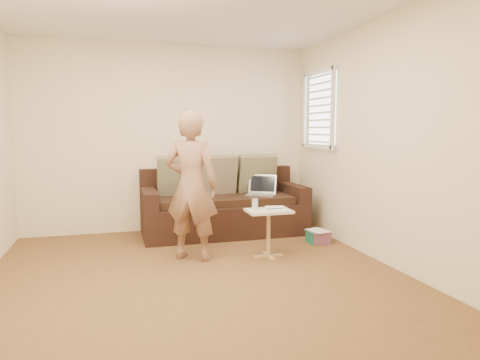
{
  "coord_description": "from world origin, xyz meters",
  "views": [
    {
      "loc": [
        -0.74,
        -3.94,
        1.43
      ],
      "look_at": [
        0.8,
        1.4,
        0.78
      ],
      "focal_mm": 32.57,
      "sensor_mm": 36.0,
      "label": 1
    }
  ],
  "objects": [
    {
      "name": "floor",
      "position": [
        0.0,
        0.0,
        0.0
      ],
      "size": [
        4.5,
        4.5,
        0.0
      ],
      "primitive_type": "plane",
      "color": "brown",
      "rests_on": "ground"
    },
    {
      "name": "wall_back",
      "position": [
        0.0,
        2.25,
        1.3
      ],
      "size": [
        4.0,
        0.0,
        4.0
      ],
      "primitive_type": "plane",
      "rotation": [
        1.57,
        0.0,
        0.0
      ],
      "color": "beige",
      "rests_on": "ground"
    },
    {
      "name": "wall_front",
      "position": [
        0.0,
        -2.25,
        1.3
      ],
      "size": [
        4.0,
        0.0,
        4.0
      ],
      "primitive_type": "plane",
      "rotation": [
        -1.57,
        0.0,
        0.0
      ],
      "color": "beige",
      "rests_on": "ground"
    },
    {
      "name": "wall_right",
      "position": [
        2.0,
        0.0,
        1.3
      ],
      "size": [
        0.0,
        4.5,
        4.5
      ],
      "primitive_type": "plane",
      "rotation": [
        1.57,
        0.0,
        -1.57
      ],
      "color": "beige",
      "rests_on": "ground"
    },
    {
      "name": "window_blinds",
      "position": [
        1.95,
        1.5,
        1.7
      ],
      "size": [
        0.12,
        0.88,
        1.08
      ],
      "primitive_type": null,
      "color": "white",
      "rests_on": "wall_right"
    },
    {
      "name": "sofa",
      "position": [
        0.68,
        1.77,
        0.42
      ],
      "size": [
        2.2,
        0.95,
        0.85
      ],
      "primitive_type": null,
      "color": "black",
      "rests_on": "ground"
    },
    {
      "name": "pillow_left",
      "position": [
        0.08,
        1.98,
        0.79
      ],
      "size": [
        0.55,
        0.29,
        0.57
      ],
      "primitive_type": null,
      "rotation": [
        0.28,
        0.0,
        0.0
      ],
      "color": "#6E6951",
      "rests_on": "sofa"
    },
    {
      "name": "pillow_mid",
      "position": [
        0.63,
        1.97,
        0.79
      ],
      "size": [
        0.55,
        0.27,
        0.57
      ],
      "primitive_type": null,
      "rotation": [
        0.24,
        0.0,
        0.0
      ],
      "color": "#6C5F4D",
      "rests_on": "sofa"
    },
    {
      "name": "pillow_right",
      "position": [
        1.23,
        2.01,
        0.79
      ],
      "size": [
        0.55,
        0.28,
        0.57
      ],
      "primitive_type": null,
      "rotation": [
        0.26,
        0.0,
        0.0
      ],
      "color": "#6E6951",
      "rests_on": "sofa"
    },
    {
      "name": "laptop_silver",
      "position": [
        1.19,
        1.7,
        0.52
      ],
      "size": [
        0.49,
        0.45,
        0.26
      ],
      "primitive_type": null,
      "rotation": [
        0.0,
        0.0,
        -0.56
      ],
      "color": "#B7BABC",
      "rests_on": "sofa"
    },
    {
      "name": "laptop_white",
      "position": [
        0.32,
        1.72,
        0.52
      ],
      "size": [
        0.4,
        0.35,
        0.24
      ],
      "primitive_type": null,
      "rotation": [
        0.0,
        0.0,
        0.43
      ],
      "color": "white",
      "rests_on": "sofa"
    },
    {
      "name": "person",
      "position": [
        0.05,
        0.71,
        0.82
      ],
      "size": [
        0.72,
        0.65,
        1.63
      ],
      "primitive_type": "imported",
      "rotation": [
        0.0,
        0.0,
        2.61
      ],
      "color": "#8D5E4C",
      "rests_on": "ground"
    },
    {
      "name": "side_table",
      "position": [
        0.89,
        0.55,
        0.27
      ],
      "size": [
        0.49,
        0.34,
        0.54
      ],
      "primitive_type": null,
      "color": "silver",
      "rests_on": "ground"
    },
    {
      "name": "drinking_glass",
      "position": [
        0.75,
        0.63,
        0.6
      ],
      "size": [
        0.07,
        0.07,
        0.12
      ],
      "primitive_type": null,
      "color": "silver",
      "rests_on": "side_table"
    },
    {
      "name": "scissors",
      "position": [
        0.96,
        0.54,
        0.55
      ],
      "size": [
        0.19,
        0.12,
        0.02
      ],
      "primitive_type": null,
      "rotation": [
        0.0,
        0.0,
        0.1
      ],
      "color": "silver",
      "rests_on": "side_table"
    },
    {
      "name": "paper_on_table",
      "position": [
        1.01,
        0.61,
        0.54
      ],
      "size": [
        0.25,
        0.33,
        0.0
      ],
      "primitive_type": null,
      "rotation": [
        0.0,
        0.0,
        -0.14
      ],
      "color": "white",
      "rests_on": "side_table"
    },
    {
      "name": "striped_box",
      "position": [
        1.7,
        0.94,
        0.08
      ],
      "size": [
        0.26,
        0.26,
        0.16
      ],
      "primitive_type": null,
      "color": "#D52072",
      "rests_on": "ground"
    }
  ]
}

